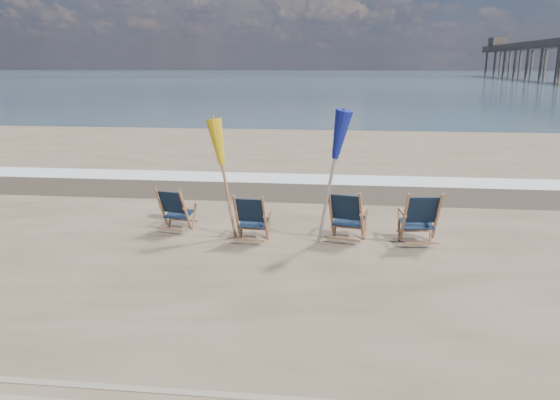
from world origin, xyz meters
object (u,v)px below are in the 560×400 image
Objects in this scene: umbrella_yellow at (225,148)px; beach_chair_0 at (185,211)px; umbrella_blue at (331,140)px; beach_chair_3 at (437,219)px; beach_chair_1 at (265,219)px; beach_chair_2 at (361,217)px.

beach_chair_0 is at bearing 176.31° from umbrella_yellow.
beach_chair_3 is at bearing 3.46° from umbrella_blue.
beach_chair_0 is 3.13m from umbrella_blue.
beach_chair_0 is 0.37× the size of umbrella_blue.
beach_chair_0 is at bearing 173.05° from umbrella_blue.
beach_chair_1 is 1.74m from beach_chair_2.
beach_chair_0 is 3.34m from beach_chair_2.
beach_chair_1 is at bearing 19.94° from beach_chair_2.
beach_chair_1 reaches higher than beach_chair_0.
umbrella_yellow reaches higher than beach_chair_2.
beach_chair_1 is at bearing -2.53° from beach_chair_3.
beach_chair_2 is 0.41× the size of umbrella_blue.
beach_chair_0 is 0.97× the size of beach_chair_1.
umbrella_yellow is at bearing -21.78° from beach_chair_1.
beach_chair_0 is 0.89× the size of beach_chair_3.
umbrella_blue is at bearing -170.86° from beach_chair_1.
beach_chair_1 is 0.91× the size of beach_chair_3.
umbrella_yellow reaches higher than beach_chair_0.
umbrella_yellow is (0.82, -0.05, 1.24)m from beach_chair_0.
beach_chair_3 reaches higher than beach_chair_1.
beach_chair_1 is at bearing 176.32° from beach_chair_0.
umbrella_yellow reaches higher than beach_chair_1.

